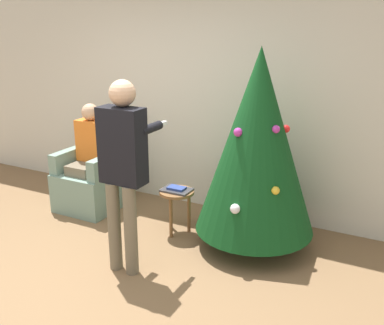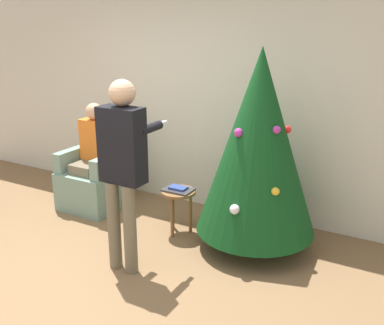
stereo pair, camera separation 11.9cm
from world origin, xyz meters
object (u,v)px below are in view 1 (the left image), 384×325
side_stool (177,198)px  armchair (92,180)px  christmas_tree (257,142)px  person_seated (88,152)px  person_standing (123,160)px

side_stool → armchair: bearing=174.3°
christmas_tree → person_seated: (-2.12, -0.01, -0.39)m
christmas_tree → side_stool: size_ratio=4.13×
person_seated → person_standing: size_ratio=0.73×
armchair → side_stool: armchair is taller
person_standing → side_stool: bearing=86.4°
armchair → christmas_tree: bearing=-0.4°
christmas_tree → person_seated: bearing=-179.8°
armchair → person_standing: bearing=-38.7°
christmas_tree → armchair: christmas_tree is taller
person_seated → side_stool: size_ratio=2.64×
armchair → person_standing: size_ratio=0.53×
person_seated → person_standing: person_standing is taller
christmas_tree → side_stool: bearing=-172.3°
christmas_tree → armchair: size_ratio=2.16×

